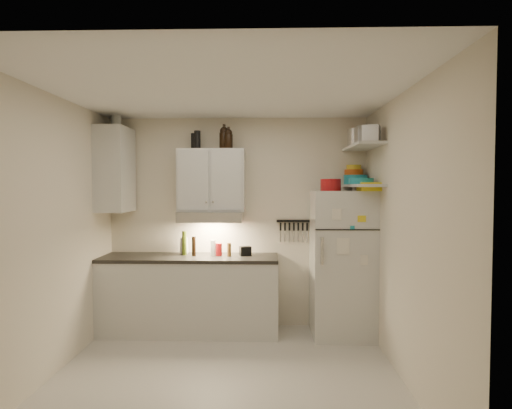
{
  "coord_description": "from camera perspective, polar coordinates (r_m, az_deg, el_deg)",
  "views": [
    {
      "loc": [
        0.39,
        -3.83,
        1.75
      ],
      "look_at": [
        0.25,
        0.9,
        1.55
      ],
      "focal_mm": 30.0,
      "sensor_mm": 36.0,
      "label": 1
    }
  ],
  "objects": [
    {
      "name": "knife_strip",
      "position": [
        5.35,
        5.01,
        -2.2
      ],
      "size": [
        0.42,
        0.02,
        0.03
      ],
      "primitive_type": "cube",
      "color": "black",
      "rests_on": "back_wall"
    },
    {
      "name": "ceiling",
      "position": [
        3.95,
        -4.14,
        14.99
      ],
      "size": [
        3.2,
        3.0,
        0.02
      ],
      "primitive_type": "cube",
      "color": "white",
      "rests_on": "ground"
    },
    {
      "name": "plates",
      "position": [
        4.92,
        13.86,
        3.04
      ],
      "size": [
        0.28,
        0.28,
        0.07
      ],
      "primitive_type": "cylinder",
      "rotation": [
        0.0,
        0.0,
        0.04
      ],
      "color": "teal",
      "rests_on": "shelf_lo"
    },
    {
      "name": "thermos_b",
      "position": [
        5.33,
        -8.3,
        8.31
      ],
      "size": [
        0.08,
        0.08,
        0.2
      ],
      "primitive_type": "cylinder",
      "rotation": [
        0.0,
        0.0,
        0.1
      ],
      "color": "black",
      "rests_on": "upper_cabinet"
    },
    {
      "name": "spice_jar",
      "position": [
        5.03,
        13.02,
        2.29
      ],
      "size": [
        0.06,
        0.06,
        0.09
      ],
      "primitive_type": "cylinder",
      "rotation": [
        0.0,
        0.0,
        0.04
      ],
      "color": "silver",
      "rests_on": "fridge"
    },
    {
      "name": "tin_b",
      "position": [
        4.67,
        15.12,
        9.1
      ],
      "size": [
        0.22,
        0.22,
        0.17
      ],
      "primitive_type": "cube",
      "rotation": [
        0.0,
        0.0,
        -0.38
      ],
      "color": "#AAAAAD",
      "rests_on": "shelf_hi"
    },
    {
      "name": "soap_bottle",
      "position": [
        5.33,
        -9.57,
        -4.88
      ],
      "size": [
        0.15,
        0.16,
        0.31
      ],
      "primitive_type": "imported",
      "rotation": [
        0.0,
        0.0,
        0.35
      ],
      "color": "silver",
      "rests_on": "countertop"
    },
    {
      "name": "left_wall",
      "position": [
        4.35,
        -25.77,
        -3.77
      ],
      "size": [
        0.02,
        3.0,
        2.6
      ],
      "primitive_type": "cube",
      "color": "beige",
      "rests_on": "ground"
    },
    {
      "name": "red_jar",
      "position": [
        5.16,
        -4.96,
        -6.0
      ],
      "size": [
        0.1,
        0.1,
        0.15
      ],
      "primitive_type": "cylinder",
      "rotation": [
        0.0,
        0.0,
        -0.37
      ],
      "color": "maroon",
      "rests_on": "countertop"
    },
    {
      "name": "growler_b",
      "position": [
        5.15,
        -3.69,
        8.77
      ],
      "size": [
        0.12,
        0.12,
        0.24
      ],
      "primitive_type": null,
      "rotation": [
        0.0,
        0.0,
        -0.15
      ],
      "color": "black",
      "rests_on": "upper_cabinet"
    },
    {
      "name": "stock_pot",
      "position": [
        5.24,
        13.72,
        8.6
      ],
      "size": [
        0.38,
        0.38,
        0.21
      ],
      "primitive_type": "cylinder",
      "rotation": [
        0.0,
        0.0,
        0.38
      ],
      "color": "silver",
      "rests_on": "shelf_hi"
    },
    {
      "name": "tin_a",
      "position": [
        4.95,
        14.33,
        8.9
      ],
      "size": [
        0.21,
        0.19,
        0.2
      ],
      "primitive_type": "cube",
      "rotation": [
        0.0,
        0.0,
        0.03
      ],
      "color": "#AAAAAD",
      "rests_on": "shelf_hi"
    },
    {
      "name": "base_cabinet",
      "position": [
        5.28,
        -8.8,
        -11.96
      ],
      "size": [
        2.1,
        0.6,
        0.88
      ],
      "primitive_type": "cube",
      "color": "silver",
      "rests_on": "floor"
    },
    {
      "name": "fridge",
      "position": [
        5.15,
        11.39,
        -7.7
      ],
      "size": [
        0.7,
        0.68,
        1.7
      ],
      "primitive_type": "cube",
      "color": "silver",
      "rests_on": "floor"
    },
    {
      "name": "pepper_mill",
      "position": [
        5.11,
        -3.61,
        -6.02
      ],
      "size": [
        0.07,
        0.07,
        0.16
      ],
      "primitive_type": "cylinder",
      "rotation": [
        0.0,
        0.0,
        0.43
      ],
      "color": "brown",
      "rests_on": "countertop"
    },
    {
      "name": "floor",
      "position": [
        4.24,
        -4.03,
        -22.14
      ],
      "size": [
        3.2,
        3.0,
        0.02
      ],
      "primitive_type": "cube",
      "color": "beige",
      "rests_on": "ground"
    },
    {
      "name": "bowl_orange",
      "position": [
        5.37,
        12.91,
        4.2
      ],
      "size": [
        0.23,
        0.23,
        0.07
      ],
      "primitive_type": "cylinder",
      "color": "#BE4A11",
      "rests_on": "bowl_teal"
    },
    {
      "name": "clear_bottle",
      "position": [
        5.17,
        -5.74,
        -5.77
      ],
      "size": [
        0.08,
        0.08,
        0.19
      ],
      "primitive_type": "cylinder",
      "rotation": [
        0.0,
        0.0,
        0.44
      ],
      "color": "silver",
      "rests_on": "countertop"
    },
    {
      "name": "back_wall",
      "position": [
        5.38,
        -2.48,
        -2.38
      ],
      "size": [
        3.2,
        0.02,
        2.6
      ],
      "primitive_type": "cube",
      "color": "beige",
      "rests_on": "ground"
    },
    {
      "name": "shelf_lo",
      "position": [
        4.97,
        14.01,
        2.46
      ],
      "size": [
        0.3,
        0.95,
        0.03
      ],
      "primitive_type": "cube",
      "color": "silver",
      "rests_on": "right_wall"
    },
    {
      "name": "caddy",
      "position": [
        5.16,
        -1.44,
        -6.21
      ],
      "size": [
        0.15,
        0.13,
        0.11
      ],
      "primitive_type": "cube",
      "rotation": [
        0.0,
        0.0,
        0.32
      ],
      "color": "black",
      "rests_on": "countertop"
    },
    {
      "name": "bowl_teal",
      "position": [
        5.3,
        13.13,
        3.24
      ],
      "size": [
        0.28,
        0.28,
        0.11
      ],
      "primitive_type": "cylinder",
      "color": "teal",
      "rests_on": "shelf_lo"
    },
    {
      "name": "range_hood",
      "position": [
        5.16,
        -6.0,
        -1.59
      ],
      "size": [
        0.76,
        0.46,
        0.12
      ],
      "primitive_type": "cube",
      "color": "silver",
      "rests_on": "back_wall"
    },
    {
      "name": "shelf_hi",
      "position": [
        4.99,
        14.06,
        7.52
      ],
      "size": [
        0.3,
        0.95,
        0.03
      ],
      "primitive_type": "cube",
      "color": "silver",
      "rests_on": "right_wall"
    },
    {
      "name": "oil_bottle",
      "position": [
        5.25,
        -9.53,
        -5.11
      ],
      "size": [
        0.06,
        0.06,
        0.29
      ],
      "primitive_type": "cylinder",
      "rotation": [
        0.0,
        0.0,
        -0.18
      ],
      "color": "#455715",
      "rests_on": "countertop"
    },
    {
      "name": "side_jar",
      "position": [
        5.5,
        -18.15,
        10.45
      ],
      "size": [
        0.15,
        0.15,
        0.16
      ],
      "primitive_type": "cylinder",
      "rotation": [
        0.0,
        0.0,
        -0.33
      ],
      "color": "silver",
      "rests_on": "side_cabinet"
    },
    {
      "name": "countertop",
      "position": [
        5.19,
        -8.84,
        -7.04
      ],
      "size": [
        2.1,
        0.62,
        0.04
      ],
      "primitive_type": "cube",
      "color": "black",
      "rests_on": "base_cabinet"
    },
    {
      "name": "side_cabinet",
      "position": [
        5.36,
        -18.29,
        4.44
      ],
      "size": [
        0.33,
        0.55,
        1.0
      ],
      "primitive_type": "cube",
      "color": "silver",
      "rests_on": "left_wall"
    },
    {
      "name": "bowl_yellow",
      "position": [
        5.37,
        12.91,
        4.86
      ],
      "size": [
        0.18,
        0.18,
        0.06
      ],
      "primitive_type": "cylinder",
      "color": "gold",
      "rests_on": "bowl_orange"
    },
    {
      "name": "dutch_oven",
      "position": [
        4.98,
        9.92,
        2.59
      ],
      "size": [
        0.3,
        0.3,
        0.14
      ],
      "primitive_type": "cylinder",
      "rotation": [
        0.0,
        0.0,
        -0.36
      ],
      "color": "maroon",
      "rests_on": "fridge"
    },
    {
      "name": "right_wall",
      "position": [
        4.05,
        19.28,
        -4.1
      ],
      "size": [
        0.02,
        3.0,
        2.6
      ],
      "primitive_type": "cube",
      "color": "beige",
      "rests_on": "ground"
    },
    {
      "name": "upper_cabinet",
      "position": [
        5.21,
        -5.92,
        3.23
      ],
      "size": [
        0.8,
        0.33,
        0.75
      ],
      "primitive_type": "cube",
      "color": "silver",
      "rests_on": "back_wall"
    },
    {
      "name": "thermos_a",
      "position": [
        5.25,
        -7.83,
        8.52
      ],
      "size": [
        0.08,
        0.08,
        0.22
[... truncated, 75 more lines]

